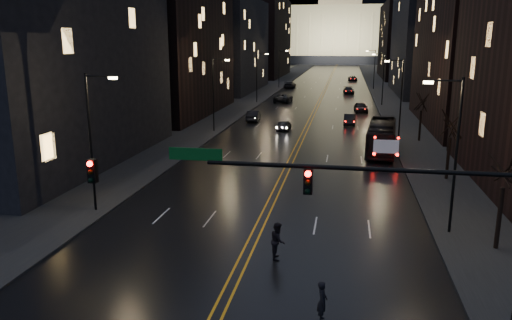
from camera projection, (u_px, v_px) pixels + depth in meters
The scene contains 35 objects.
ground at pixel (222, 304), 21.17m from camera, with size 900.00×900.00×0.00m, color black.
road at pixel (330, 79), 145.63m from camera, with size 20.00×320.00×0.02m, color black.
sidewalk_left at pixel (282, 79), 148.02m from camera, with size 8.00×320.00×0.16m, color black.
sidewalk_right at pixel (379, 80), 143.20m from camera, with size 8.00×320.00×0.16m, color black.
center_line at pixel (330, 79), 145.62m from camera, with size 0.62×320.00×0.01m, color orange.
building_left_near at pixel (47, 40), 43.30m from camera, with size 12.00×28.00×22.00m, color black.
building_left_mid at pixel (171, 19), 73.24m from camera, with size 12.00×30.00×28.00m, color black.
building_left_far at pixel (230, 45), 110.54m from camera, with size 12.00×34.00×20.00m, color black.
building_left_dist at pixel (265, 38), 156.03m from camera, with size 12.00×40.00×24.00m, color black.
building_right_mid at pixel (428, 31), 102.62m from camera, with size 12.00×34.00×26.00m, color black.
building_right_dist at pixel (403, 41), 149.04m from camera, with size 12.00×40.00×22.00m, color black.
capitol at pixel (339, 29), 256.53m from camera, with size 90.00×50.00×58.50m.
traffic_signal at pixel (371, 197), 18.97m from camera, with size 17.29×0.45×7.00m.
streetlamp_right_near at pixel (453, 148), 27.71m from camera, with size 2.13×0.25×9.00m.
streetlamp_left_near at pixel (93, 136), 31.43m from camera, with size 2.13×0.25×9.00m.
streetlamp_right_mid at pixel (400, 94), 56.43m from camera, with size 2.13×0.25×9.00m.
streetlamp_left_mid at pixel (215, 91), 60.15m from camera, with size 2.13×0.25×9.00m.
streetlamp_right_far at pixel (382, 76), 85.15m from camera, with size 2.13×0.25×9.00m.
streetlamp_left_far at pixel (258, 75), 88.87m from camera, with size 2.13×0.25×9.00m.
streetlamp_right_dist at pixel (374, 67), 113.87m from camera, with size 2.13×0.25×9.00m.
streetlamp_left_dist at pixel (280, 66), 117.59m from camera, with size 2.13×0.25×9.00m.
tree_right_near at pixel (505, 168), 25.54m from camera, with size 2.40×2.40×6.65m.
tree_right_mid at pixel (451, 125), 38.95m from camera, with size 2.40×2.40×6.65m.
tree_right_far at pixel (422, 101), 54.26m from camera, with size 2.40×2.40×6.65m.
bus at pixel (382, 137), 49.91m from camera, with size 2.58×11.04×3.08m, color black.
oncoming_car_a at pixel (284, 125), 62.27m from camera, with size 1.61×3.99×1.36m, color black.
oncoming_car_b at pixel (254, 116), 69.53m from camera, with size 1.60×4.59×1.51m, color black.
oncoming_car_c at pixel (283, 98), 90.88m from camera, with size 2.75×5.96×1.66m, color black.
oncoming_car_d at pixel (290, 84), 119.30m from camera, with size 2.27×5.59×1.62m, color black.
receding_car_a at pixel (350, 119), 66.56m from camera, with size 1.50×4.31×1.42m, color black.
receding_car_b at pixel (361, 107), 78.11m from camera, with size 1.89×4.69×1.60m, color black.
receding_car_c at pixel (349, 91), 105.44m from camera, with size 2.04×5.02×1.46m, color black.
receding_car_d at pixel (353, 79), 139.70m from camera, with size 2.35×5.10×1.42m, color black.
pedestrian_a at pixel (322, 301), 19.75m from camera, with size 0.62×0.40×1.69m, color black.
pedestrian_b at pixel (278, 241), 25.45m from camera, with size 0.94×0.52×1.93m, color black.
Camera 1 is at (4.80, -18.62, 10.88)m, focal length 35.00 mm.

